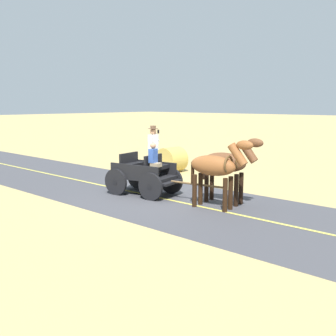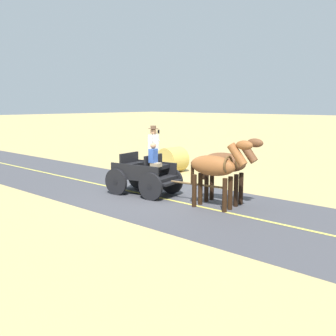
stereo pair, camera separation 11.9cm
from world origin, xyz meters
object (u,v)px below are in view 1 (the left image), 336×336
horse_drawn_carriage (145,172)px  hay_bale (171,160)px  horse_off_side (216,167)px  horse_near_side (227,164)px

horse_drawn_carriage → hay_bale: (-4.23, -2.51, -0.22)m
hay_bale → horse_off_side: bearing=53.2°
horse_drawn_carriage → hay_bale: horse_drawn_carriage is taller
horse_drawn_carriage → horse_near_side: horse_drawn_carriage is taller
horse_near_side → hay_bale: (-3.35, -5.44, -0.72)m
horse_drawn_carriage → horse_off_side: bearing=91.2°
horse_drawn_carriage → hay_bale: 4.92m
horse_drawn_carriage → horse_near_side: 3.10m
horse_near_side → horse_off_side: bearing=9.1°
horse_near_side → hay_bale: 6.43m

